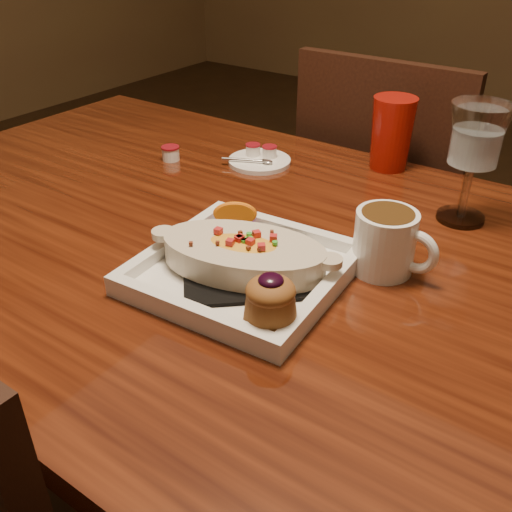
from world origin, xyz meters
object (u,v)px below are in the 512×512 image
Objects in this scene: goblet at (476,142)px; red_tumbler at (392,134)px; table at (239,287)px; coffee_mug at (387,240)px; chair_far at (386,220)px; saucer at (259,159)px; plate at (246,263)px.

red_tumbler is at bearing 144.23° from goblet.
table is 12.30× the size of coffee_mug.
table is at bearing -100.57° from red_tumbler.
chair_far is 7.63× the size of coffee_mug.
table is 0.65m from chair_far.
saucer is at bearing 149.61° from coffee_mug.
plate is 0.20m from coffee_mug.
table is at bearing 128.04° from plate.
goblet reaches higher than chair_far.
chair_far is at bearing 125.95° from goblet.
plate is at bearing 96.65° from chair_far.
plate is 0.50m from red_tumbler.
table is 7.69× the size of goblet.
chair_far is 0.69m from coffee_mug.
plate reaches higher than table.
saucer is at bearing 118.94° from table.
coffee_mug is at bearing 10.81° from table.
red_tumbler is (-0.01, 0.49, 0.04)m from plate.
coffee_mug is at bearing -66.73° from red_tumbler.
goblet is (0.27, 0.26, 0.23)m from table.
saucer is at bearing -149.77° from red_tumbler.
goblet reaches higher than table.
chair_far is at bearing 111.81° from coffee_mug.
coffee_mug is 0.44m from saucer.
red_tumbler is (0.07, 0.40, 0.17)m from table.
table is 0.44m from goblet.
red_tumbler is at bearing 108.01° from chair_far.
coffee_mug is 0.39m from red_tumbler.
table is at bearing 90.00° from chair_far.
saucer is (-0.23, 0.36, -0.02)m from plate.
plate is 2.24× the size of saucer.
chair_far is 4.77× the size of goblet.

